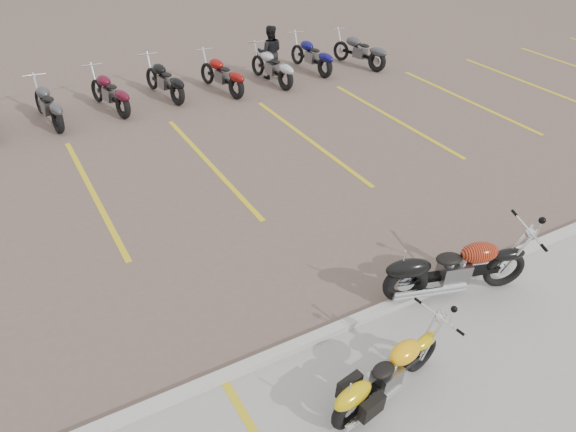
{
  "coord_description": "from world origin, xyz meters",
  "views": [
    {
      "loc": [
        -4.08,
        -7.05,
        6.24
      ],
      "look_at": [
        -0.03,
        0.19,
        0.75
      ],
      "focal_mm": 35.0,
      "sensor_mm": 36.0,
      "label": 1
    }
  ],
  "objects": [
    {
      "name": "parking_stripes",
      "position": [
        0.0,
        4.0,
        0.0
      ],
      "size": [
        38.0,
        5.5,
        0.01
      ],
      "primitive_type": null,
      "color": "gold",
      "rests_on": "ground"
    },
    {
      "name": "flame_cruiser",
      "position": [
        1.69,
        -2.17,
        0.51
      ],
      "size": [
        2.4,
        0.89,
        1.02
      ],
      "rotation": [
        0.08,
        0.0,
        -0.3
      ],
      "color": "black",
      "rests_on": "ground"
    },
    {
      "name": "curb",
      "position": [
        0.0,
        -2.0,
        0.06
      ],
      "size": [
        60.0,
        0.18,
        0.12
      ],
      "primitive_type": "cube",
      "color": "#ADAAA3",
      "rests_on": "ground"
    },
    {
      "name": "person_b",
      "position": [
        3.98,
        8.49,
        0.82
      ],
      "size": [
        0.99,
        0.91,
        1.65
      ],
      "primitive_type": "imported",
      "rotation": [
        0.0,
        0.0,
        2.7
      ],
      "color": "black",
      "rests_on": "ground"
    },
    {
      "name": "ground",
      "position": [
        0.0,
        0.0,
        0.0
      ],
      "size": [
        100.0,
        100.0,
        0.0
      ],
      "primitive_type": "plane",
      "color": "brown",
      "rests_on": "ground"
    },
    {
      "name": "yellow_cruiser",
      "position": [
        -0.54,
        -3.32,
        0.41
      ],
      "size": [
        2.0,
        0.51,
        0.83
      ],
      "rotation": [
        0.08,
        0.0,
        0.19
      ],
      "color": "black",
      "rests_on": "ground"
    },
    {
      "name": "bg_bike_row",
      "position": [
        -1.19,
        8.3,
        0.55
      ],
      "size": [
        17.47,
        2.08,
        1.1
      ],
      "color": "black",
      "rests_on": "ground"
    }
  ]
}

